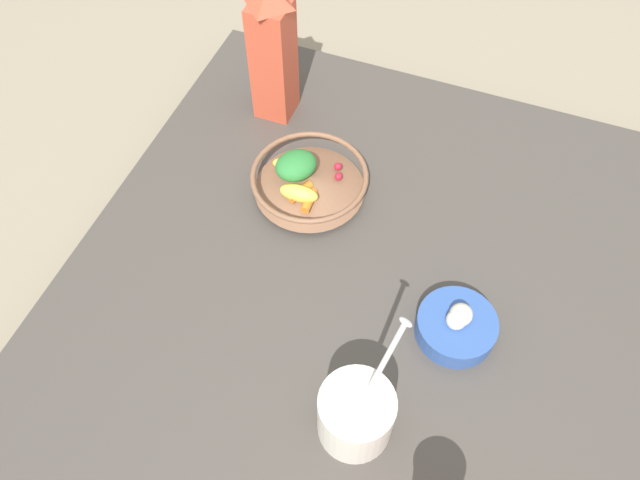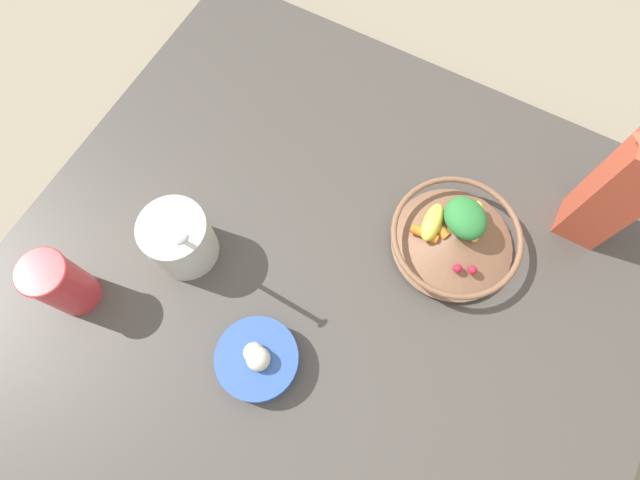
{
  "view_description": "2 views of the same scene",
  "coord_description": "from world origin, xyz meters",
  "px_view_note": "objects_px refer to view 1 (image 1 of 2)",
  "views": [
    {
      "loc": [
        0.52,
        0.09,
        0.95
      ],
      "look_at": [
        -0.01,
        -0.12,
        0.11
      ],
      "focal_mm": 35.0,
      "sensor_mm": 36.0,
      "label": 1
    },
    {
      "loc": [
        -0.09,
        0.17,
        0.84
      ],
      "look_at": [
        0.03,
        -0.06,
        0.13
      ],
      "focal_mm": 28.0,
      "sensor_mm": 36.0,
      "label": 2
    }
  ],
  "objects_px": {
    "fruit_bowl": "(308,180)",
    "milk_carton": "(273,52)",
    "yogurt_tub": "(356,413)",
    "garlic_bowl": "(456,325)"
  },
  "relations": [
    {
      "from": "fruit_bowl",
      "to": "yogurt_tub",
      "type": "relative_size",
      "value": 0.96
    },
    {
      "from": "milk_carton",
      "to": "garlic_bowl",
      "type": "relative_size",
      "value": 2.26
    },
    {
      "from": "fruit_bowl",
      "to": "garlic_bowl",
      "type": "height_order",
      "value": "fruit_bowl"
    },
    {
      "from": "milk_carton",
      "to": "yogurt_tub",
      "type": "relative_size",
      "value": 1.28
    },
    {
      "from": "milk_carton",
      "to": "garlic_bowl",
      "type": "bearing_deg",
      "value": 51.89
    },
    {
      "from": "yogurt_tub",
      "to": "garlic_bowl",
      "type": "height_order",
      "value": "yogurt_tub"
    },
    {
      "from": "fruit_bowl",
      "to": "milk_carton",
      "type": "distance_m",
      "value": 0.25
    },
    {
      "from": "fruit_bowl",
      "to": "garlic_bowl",
      "type": "bearing_deg",
      "value": 60.37
    },
    {
      "from": "fruit_bowl",
      "to": "yogurt_tub",
      "type": "distance_m",
      "value": 0.45
    },
    {
      "from": "yogurt_tub",
      "to": "garlic_bowl",
      "type": "distance_m",
      "value": 0.23
    }
  ]
}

